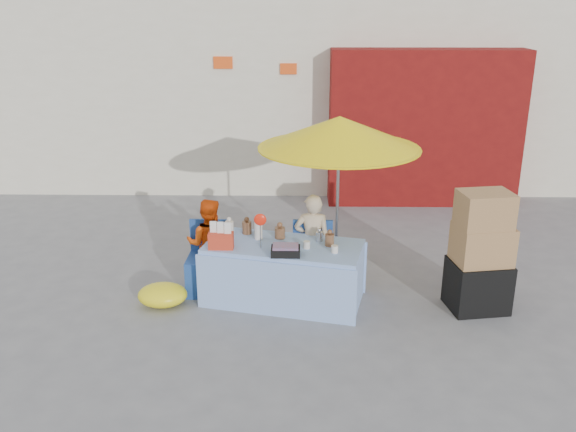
{
  "coord_description": "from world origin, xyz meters",
  "views": [
    {
      "loc": [
        0.07,
        -5.99,
        3.35
      ],
      "look_at": [
        -0.04,
        0.6,
        1.0
      ],
      "focal_mm": 38.0,
      "sensor_mm": 36.0,
      "label": 1
    }
  ],
  "objects_px": {
    "chair_left": "(208,272)",
    "vendor_beige": "(312,242)",
    "umbrella": "(339,133)",
    "box_stack": "(481,256)",
    "market_table": "(283,272)",
    "vendor_orange": "(209,244)",
    "chair_right": "(312,272)"
  },
  "relations": [
    {
      "from": "vendor_orange",
      "to": "vendor_beige",
      "type": "bearing_deg",
      "value": -178.37
    },
    {
      "from": "chair_left",
      "to": "umbrella",
      "type": "distance_m",
      "value": 2.27
    },
    {
      "from": "vendor_orange",
      "to": "umbrella",
      "type": "bearing_deg",
      "value": -172.84
    },
    {
      "from": "vendor_beige",
      "to": "umbrella",
      "type": "bearing_deg",
      "value": -151.8
    },
    {
      "from": "chair_right",
      "to": "box_stack",
      "type": "xyz_separation_m",
      "value": [
        1.87,
        -0.39,
        0.39
      ]
    },
    {
      "from": "vendor_beige",
      "to": "market_table",
      "type": "bearing_deg",
      "value": 47.02
    },
    {
      "from": "market_table",
      "to": "chair_left",
      "type": "relative_size",
      "value": 2.32
    },
    {
      "from": "chair_left",
      "to": "umbrella",
      "type": "bearing_deg",
      "value": 12.03
    },
    {
      "from": "chair_left",
      "to": "vendor_orange",
      "type": "relative_size",
      "value": 0.75
    },
    {
      "from": "market_table",
      "to": "chair_right",
      "type": "relative_size",
      "value": 2.32
    },
    {
      "from": "market_table",
      "to": "box_stack",
      "type": "relative_size",
      "value": 1.41
    },
    {
      "from": "chair_right",
      "to": "umbrella",
      "type": "distance_m",
      "value": 1.69
    },
    {
      "from": "vendor_orange",
      "to": "umbrella",
      "type": "relative_size",
      "value": 0.54
    },
    {
      "from": "market_table",
      "to": "vendor_beige",
      "type": "height_order",
      "value": "vendor_beige"
    },
    {
      "from": "chair_left",
      "to": "box_stack",
      "type": "xyz_separation_m",
      "value": [
        3.12,
        -0.39,
        0.39
      ]
    },
    {
      "from": "market_table",
      "to": "vendor_beige",
      "type": "distance_m",
      "value": 0.54
    },
    {
      "from": "chair_left",
      "to": "box_stack",
      "type": "height_order",
      "value": "box_stack"
    },
    {
      "from": "market_table",
      "to": "umbrella",
      "type": "xyz_separation_m",
      "value": [
        0.64,
        0.5,
        1.53
      ]
    },
    {
      "from": "chair_left",
      "to": "box_stack",
      "type": "relative_size",
      "value": 0.61
    },
    {
      "from": "chair_left",
      "to": "box_stack",
      "type": "bearing_deg",
      "value": -5.43
    },
    {
      "from": "chair_left",
      "to": "vendor_beige",
      "type": "relative_size",
      "value": 0.71
    },
    {
      "from": "box_stack",
      "to": "chair_right",
      "type": "bearing_deg",
      "value": 168.31
    },
    {
      "from": "chair_right",
      "to": "vendor_beige",
      "type": "xyz_separation_m",
      "value": [
        -0.0,
        0.13,
        0.34
      ]
    },
    {
      "from": "market_table",
      "to": "umbrella",
      "type": "distance_m",
      "value": 1.73
    },
    {
      "from": "market_table",
      "to": "box_stack",
      "type": "distance_m",
      "value": 2.24
    },
    {
      "from": "vendor_beige",
      "to": "box_stack",
      "type": "xyz_separation_m",
      "value": [
        1.87,
        -0.52,
        0.05
      ]
    },
    {
      "from": "chair_left",
      "to": "vendor_beige",
      "type": "distance_m",
      "value": 1.3
    },
    {
      "from": "chair_left",
      "to": "umbrella",
      "type": "height_order",
      "value": "umbrella"
    },
    {
      "from": "umbrella",
      "to": "market_table",
      "type": "bearing_deg",
      "value": -142.26
    },
    {
      "from": "market_table",
      "to": "vendor_beige",
      "type": "xyz_separation_m",
      "value": [
        0.34,
        0.35,
        0.24
      ]
    },
    {
      "from": "chair_right",
      "to": "vendor_beige",
      "type": "bearing_deg",
      "value": 91.83
    },
    {
      "from": "box_stack",
      "to": "umbrella",
      "type": "bearing_deg",
      "value": 156.84
    }
  ]
}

